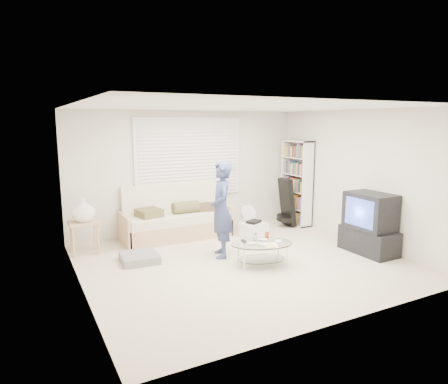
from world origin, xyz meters
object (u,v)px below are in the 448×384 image
coffee_table (262,247)px  futon_sofa (176,220)px  tv_unit (369,224)px  bookshelf (297,183)px

coffee_table → futon_sofa: bearing=106.7°
tv_unit → coffee_table: tv_unit is taller
bookshelf → tv_unit: 2.27m
bookshelf → tv_unit: size_ratio=1.76×
futon_sofa → coffee_table: futon_sofa is taller
bookshelf → tv_unit: (-0.13, -2.23, -0.42)m
futon_sofa → tv_unit: bearing=-43.1°
coffee_table → tv_unit: bearing=-9.2°
bookshelf → coffee_table: bearing=-138.2°
bookshelf → coffee_table: (-2.13, -1.90, -0.63)m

